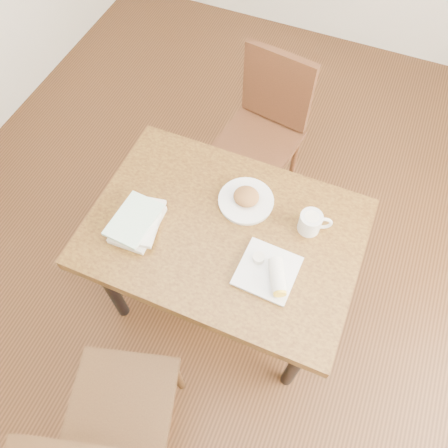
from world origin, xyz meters
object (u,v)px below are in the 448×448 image
at_px(table, 224,239).
at_px(chair_near, 113,424).
at_px(plate_burrito, 270,273).
at_px(coffee_mug, 311,222).
at_px(chair_far, 265,124).
at_px(plate_scone, 246,199).
at_px(book_stack, 138,222).

bearing_deg(table, chair_near, -97.21).
bearing_deg(plate_burrito, coffee_mug, 72.94).
bearing_deg(plate_burrito, table, 154.12).
bearing_deg(chair_near, chair_far, 89.53).
bearing_deg(plate_scone, book_stack, -142.83).
relative_size(chair_near, coffee_mug, 6.79).
relative_size(plate_scone, coffee_mug, 1.76).
distance_m(table, chair_far, 0.84).
bearing_deg(book_stack, chair_near, -71.73).
bearing_deg(chair_near, plate_burrito, 63.69).
xyz_separation_m(chair_far, plate_scone, (0.13, -0.66, 0.23)).
height_order(plate_scone, book_stack, plate_scone).
bearing_deg(chair_near, book_stack, 108.27).
distance_m(chair_far, coffee_mug, 0.84).
xyz_separation_m(chair_far, plate_burrito, (0.35, -0.95, 0.23)).
bearing_deg(chair_far, book_stack, -104.99).
relative_size(table, plate_scone, 4.71).
height_order(chair_near, plate_burrito, chair_near).
distance_m(chair_near, book_stack, 0.80).
height_order(table, book_stack, book_stack).
bearing_deg(book_stack, coffee_mug, 21.69).
relative_size(coffee_mug, plate_burrito, 0.58).
distance_m(table, plate_scone, 0.20).
height_order(chair_far, book_stack, chair_far).
relative_size(chair_far, plate_burrito, 3.97).
relative_size(table, plate_burrito, 4.85).
height_order(chair_near, chair_far, same).
height_order(table, plate_burrito, plate_burrito).
distance_m(table, plate_burrito, 0.30).
bearing_deg(chair_far, chair_near, -90.47).
height_order(chair_far, plate_scone, chair_far).
relative_size(plate_burrito, book_stack, 0.89).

